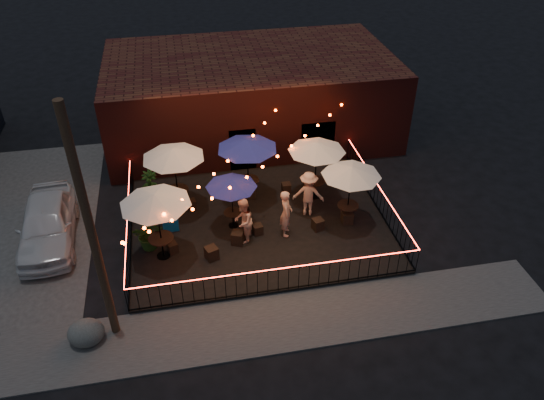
# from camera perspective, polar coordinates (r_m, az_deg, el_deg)

# --- Properties ---
(ground) EXTENTS (110.00, 110.00, 0.00)m
(ground) POSITION_cam_1_polar(r_m,az_deg,el_deg) (19.94, -0.50, -6.06)
(ground) COLOR black
(ground) RESTS_ON ground
(patio) EXTENTS (10.00, 8.00, 0.15)m
(patio) POSITION_cam_1_polar(r_m,az_deg,el_deg) (21.41, -1.48, -2.43)
(patio) COLOR black
(patio) RESTS_ON ground
(sidewalk) EXTENTS (18.00, 2.50, 0.05)m
(sidewalk) POSITION_cam_1_polar(r_m,az_deg,el_deg) (17.67, 1.49, -12.88)
(sidewalk) COLOR #3B3836
(sidewalk) RESTS_ON ground
(brick_building) EXTENTS (14.00, 8.00, 4.00)m
(brick_building) POSITION_cam_1_polar(r_m,az_deg,el_deg) (27.36, -2.34, 11.21)
(brick_building) COLOR #3C1310
(brick_building) RESTS_ON ground
(utility_pole) EXTENTS (0.26, 0.26, 8.00)m
(utility_pole) POSITION_cam_1_polar(r_m,az_deg,el_deg) (15.45, -18.83, -3.44)
(utility_pole) COLOR #382317
(utility_pole) RESTS_ON ground
(fence_front) EXTENTS (10.00, 0.04, 1.04)m
(fence_front) POSITION_cam_1_polar(r_m,az_deg,el_deg) (18.05, 0.68, -8.62)
(fence_front) COLOR black
(fence_front) RESTS_ON patio
(fence_left) EXTENTS (0.04, 8.00, 1.04)m
(fence_left) POSITION_cam_1_polar(r_m,az_deg,el_deg) (21.01, -15.08, -2.68)
(fence_left) COLOR black
(fence_left) RESTS_ON patio
(fence_right) EXTENTS (0.04, 8.00, 1.04)m
(fence_right) POSITION_cam_1_polar(r_m,az_deg,el_deg) (22.25, 11.28, 0.33)
(fence_right) COLOR black
(fence_right) RESTS_ON patio
(festoon_lights) EXTENTS (10.02, 8.72, 1.32)m
(festoon_lights) POSITION_cam_1_polar(r_m,az_deg,el_deg) (19.65, -4.34, 2.34)
(festoon_lights) COLOR #FA3604
(festoon_lights) RESTS_ON ground
(cafe_table_0) EXTENTS (3.07, 3.07, 2.78)m
(cafe_table_0) POSITION_cam_1_polar(r_m,az_deg,el_deg) (18.59, -12.47, -0.00)
(cafe_table_0) COLOR black
(cafe_table_0) RESTS_ON patio
(cafe_table_1) EXTENTS (3.26, 3.26, 2.77)m
(cafe_table_1) POSITION_cam_1_polar(r_m,az_deg,el_deg) (21.14, -10.60, 4.87)
(cafe_table_1) COLOR black
(cafe_table_1) RESTS_ON patio
(cafe_table_2) EXTENTS (2.28, 2.28, 2.19)m
(cafe_table_2) POSITION_cam_1_polar(r_m,az_deg,el_deg) (20.01, -4.40, 1.74)
(cafe_table_2) COLOR black
(cafe_table_2) RESTS_ON patio
(cafe_table_3) EXTENTS (3.02, 3.02, 2.75)m
(cafe_table_3) POSITION_cam_1_polar(r_m,az_deg,el_deg) (21.44, -2.68, 5.92)
(cafe_table_3) COLOR black
(cafe_table_3) RESTS_ON patio
(cafe_table_4) EXTENTS (3.05, 3.05, 2.55)m
(cafe_table_4) POSITION_cam_1_polar(r_m,az_deg,el_deg) (20.25, 8.54, 3.00)
(cafe_table_4) COLOR black
(cafe_table_4) RESTS_ON patio
(cafe_table_5) EXTENTS (3.02, 3.02, 2.62)m
(cafe_table_5) POSITION_cam_1_polar(r_m,az_deg,el_deg) (21.55, 4.86, 5.61)
(cafe_table_5) COLOR black
(cafe_table_5) RESTS_ON patio
(bistro_chair_0) EXTENTS (0.44, 0.44, 0.40)m
(bistro_chair_0) POSITION_cam_1_polar(r_m,az_deg,el_deg) (20.12, -10.65, -5.06)
(bistro_chair_0) COLOR black
(bistro_chair_0) RESTS_ON patio
(bistro_chair_1) EXTENTS (0.55, 0.55, 0.50)m
(bistro_chair_1) POSITION_cam_1_polar(r_m,az_deg,el_deg) (19.59, -6.52, -5.70)
(bistro_chair_1) COLOR black
(bistro_chair_1) RESTS_ON patio
(bistro_chair_2) EXTENTS (0.48, 0.48, 0.44)m
(bistro_chair_2) POSITION_cam_1_polar(r_m,az_deg,el_deg) (22.52, -12.16, -0.27)
(bistro_chair_2) COLOR black
(bistro_chair_2) RESTS_ON patio
(bistro_chair_3) EXTENTS (0.41, 0.41, 0.43)m
(bistro_chair_3) POSITION_cam_1_polar(r_m,az_deg,el_deg) (22.16, -8.68, -0.48)
(bistro_chair_3) COLOR black
(bistro_chair_3) RESTS_ON patio
(bistro_chair_4) EXTENTS (0.56, 0.56, 0.51)m
(bistro_chair_4) POSITION_cam_1_polar(r_m,az_deg,el_deg) (20.18, -3.72, -4.06)
(bistro_chair_4) COLOR black
(bistro_chair_4) RESTS_ON patio
(bistro_chair_5) EXTENTS (0.41, 0.41, 0.42)m
(bistro_chair_5) POSITION_cam_1_polar(r_m,az_deg,el_deg) (20.61, -1.55, -3.18)
(bistro_chair_5) COLOR black
(bistro_chair_5) RESTS_ON patio
(bistro_chair_6) EXTENTS (0.45, 0.45, 0.47)m
(bistro_chair_6) POSITION_cam_1_polar(r_m,az_deg,el_deg) (22.59, -2.29, 0.79)
(bistro_chair_6) COLOR black
(bistro_chair_6) RESTS_ON patio
(bistro_chair_7) EXTENTS (0.38, 0.38, 0.44)m
(bistro_chair_7) POSITION_cam_1_polar(r_m,az_deg,el_deg) (22.90, 1.54, 1.30)
(bistro_chair_7) COLOR black
(bistro_chair_7) RESTS_ON patio
(bistro_chair_8) EXTENTS (0.48, 0.48, 0.47)m
(bistro_chair_8) POSITION_cam_1_polar(r_m,az_deg,el_deg) (20.89, 4.95, -2.61)
(bistro_chair_8) COLOR black
(bistro_chair_8) RESTS_ON patio
(bistro_chair_9) EXTENTS (0.43, 0.43, 0.50)m
(bistro_chair_9) POSITION_cam_1_polar(r_m,az_deg,el_deg) (21.34, 8.08, -1.87)
(bistro_chair_9) COLOR black
(bistro_chair_9) RESTS_ON patio
(bistro_chair_10) EXTENTS (0.50, 0.50, 0.49)m
(bistro_chair_10) POSITION_cam_1_polar(r_m,az_deg,el_deg) (23.30, 3.85, 1.97)
(bistro_chair_10) COLOR black
(bistro_chair_10) RESTS_ON patio
(bistro_chair_11) EXTENTS (0.54, 0.54, 0.50)m
(bistro_chair_11) POSITION_cam_1_polar(r_m,az_deg,el_deg) (23.66, 7.28, 2.33)
(bistro_chair_11) COLOR black
(bistro_chair_11) RESTS_ON patio
(patron_a) EXTENTS (0.60, 0.79, 1.97)m
(patron_a) POSITION_cam_1_polar(r_m,az_deg,el_deg) (20.15, 1.52, -1.42)
(patron_a) COLOR #CAA78C
(patron_a) RESTS_ON patio
(patron_b) EXTENTS (0.98, 1.10, 1.88)m
(patron_b) POSITION_cam_1_polar(r_m,az_deg,el_deg) (19.86, -3.12, -2.26)
(patron_b) COLOR tan
(patron_b) RESTS_ON patio
(patron_c) EXTENTS (1.42, 1.08, 1.96)m
(patron_c) POSITION_cam_1_polar(r_m,az_deg,el_deg) (21.25, 3.94, 0.68)
(patron_c) COLOR tan
(patron_c) RESTS_ON patio
(potted_shrub_a) EXTENTS (1.24, 1.11, 1.26)m
(potted_shrub_a) POSITION_cam_1_polar(r_m,az_deg,el_deg) (20.23, -13.05, -3.59)
(potted_shrub_a) COLOR #163A13
(potted_shrub_a) RESTS_ON patio
(potted_shrub_b) EXTENTS (0.94, 0.82, 1.46)m
(potted_shrub_b) POSITION_cam_1_polar(r_m,az_deg,el_deg) (21.85, -14.05, -0.15)
(potted_shrub_b) COLOR #1A3D12
(potted_shrub_b) RESTS_ON patio
(potted_shrub_c) EXTENTS (0.68, 0.68, 1.19)m
(potted_shrub_c) POSITION_cam_1_polar(r_m,az_deg,el_deg) (23.06, -13.01, 1.69)
(potted_shrub_c) COLOR #143310
(potted_shrub_c) RESTS_ON patio
(cooler) EXTENTS (0.69, 0.52, 0.86)m
(cooler) POSITION_cam_1_polar(r_m,az_deg,el_deg) (21.07, -10.93, -2.14)
(cooler) COLOR blue
(cooler) RESTS_ON patio
(boulder) EXTENTS (1.23, 1.13, 0.78)m
(boulder) POSITION_cam_1_polar(r_m,az_deg,el_deg) (17.81, -19.37, -13.33)
(boulder) COLOR #494843
(boulder) RESTS_ON ground
(car_white) EXTENTS (2.25, 5.01, 1.67)m
(car_white) POSITION_cam_1_polar(r_m,az_deg,el_deg) (21.87, -23.06, -2.31)
(car_white) COLOR silver
(car_white) RESTS_ON ground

